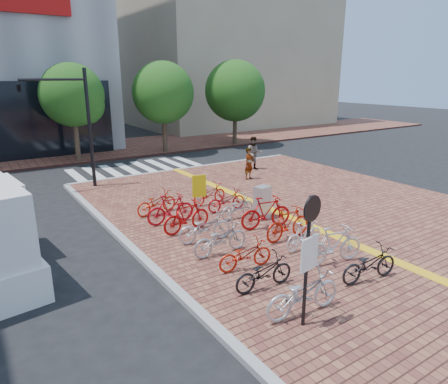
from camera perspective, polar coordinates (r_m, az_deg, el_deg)
ground at (r=12.57m, az=9.81°, el=-8.94°), size 120.00×120.00×0.00m
kerb_north at (r=23.55m, az=-4.82°, el=3.38°), size 14.00×0.25×0.15m
far_sidewalk at (r=30.70m, az=-17.98°, el=5.67°), size 70.00×8.00×0.15m
building_beige at (r=47.97m, az=-0.57°, el=20.69°), size 20.00×18.00×18.00m
crosswalk at (r=24.32m, az=-12.28°, el=3.31°), size 7.50×4.00×0.01m
street_trees at (r=28.76m, az=-6.72°, el=13.76°), size 16.20×4.60×6.35m
bike_0 at (r=9.30m, az=11.23°, el=-13.98°), size 2.02×0.85×1.04m
bike_1 at (r=10.20m, az=5.72°, el=-11.36°), size 1.70×0.68×0.88m
bike_2 at (r=11.13m, az=3.06°, el=-8.91°), size 1.68×0.75×0.85m
bike_3 at (r=11.99m, az=-0.52°, el=-6.67°), size 1.85×0.66×0.97m
bike_4 at (r=12.87m, az=-2.75°, el=-5.05°), size 1.89×0.85×0.96m
bike_5 at (r=13.66m, az=-5.36°, el=-3.50°), size 1.88×0.69×1.10m
bike_6 at (r=14.52m, az=-7.62°, el=-2.40°), size 1.83×0.58×1.09m
bike_7 at (r=15.63m, az=-9.64°, el=-1.46°), size 1.82×0.91×0.92m
bike_8 at (r=11.17m, az=20.04°, el=-9.65°), size 1.83×0.85×0.92m
bike_9 at (r=11.78m, az=15.45°, el=-7.31°), size 1.94×0.90×1.12m
bike_10 at (r=12.56m, az=11.40°, el=-6.02°), size 1.57×0.54×0.93m
bike_11 at (r=13.15m, az=9.14°, el=-4.45°), size 1.85×0.57×1.10m
bike_12 at (r=14.00m, az=6.04°, el=-2.91°), size 1.99×0.89×1.16m
bike_13 at (r=15.01m, az=1.95°, el=-2.11°), size 1.69×0.84×0.85m
bike_14 at (r=15.75m, az=0.36°, el=-1.17°), size 1.68×0.66×0.87m
bike_15 at (r=16.60m, az=-2.12°, el=-0.27°), size 1.71×0.78×0.87m
pedestrian_a at (r=20.62m, az=3.59°, el=4.07°), size 0.67×0.53×1.62m
pedestrian_b at (r=22.75m, az=4.31°, el=5.54°), size 1.14×1.06×1.88m
utility_box at (r=14.94m, az=5.45°, el=-1.49°), size 0.63×0.50×1.24m
yellow_sign at (r=14.07m, az=-3.63°, el=0.21°), size 0.49×0.18×1.83m
notice_sign at (r=8.30m, az=12.05°, el=-7.59°), size 0.54×0.17×2.93m
traffic_light_pole at (r=19.56m, az=-22.55°, el=11.09°), size 2.96×1.14×5.51m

